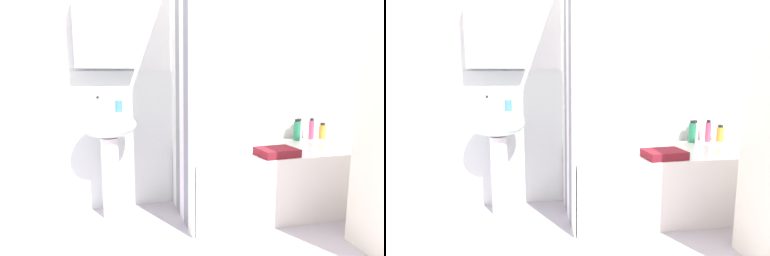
% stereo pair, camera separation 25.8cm
% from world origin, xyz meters
% --- Properties ---
extents(wall_back_tiled, '(3.60, 0.18, 2.40)m').
position_xyz_m(wall_back_tiled, '(-0.06, 1.26, 1.14)').
color(wall_back_tiled, silver).
rests_on(wall_back_tiled, ground_plane).
extents(sink, '(0.44, 0.34, 0.87)m').
position_xyz_m(sink, '(-0.98, 1.03, 0.64)').
color(sink, white).
rests_on(sink, ground_plane).
extents(faucet, '(0.03, 0.12, 0.12)m').
position_xyz_m(faucet, '(-0.98, 1.11, 0.93)').
color(faucet, silver).
rests_on(faucet, sink).
extents(soap_dispenser, '(0.05, 0.05, 0.14)m').
position_xyz_m(soap_dispenser, '(-1.06, 1.03, 0.93)').
color(soap_dispenser, white).
rests_on(soap_dispenser, sink).
extents(toothbrush_cup, '(0.06, 0.06, 0.09)m').
position_xyz_m(toothbrush_cup, '(-0.90, 1.10, 0.91)').
color(toothbrush_cup, teal).
rests_on(toothbrush_cup, sink).
extents(bathtub, '(1.56, 0.72, 0.54)m').
position_xyz_m(bathtub, '(0.37, 0.86, 0.27)').
color(bathtub, white).
rests_on(bathtub, ground_plane).
extents(shower_curtain, '(0.01, 0.72, 2.00)m').
position_xyz_m(shower_curtain, '(-0.42, 0.86, 1.00)').
color(shower_curtain, white).
rests_on(shower_curtain, ground_plane).
extents(lotion_bottle, '(0.06, 0.06, 0.16)m').
position_xyz_m(lotion_bottle, '(1.05, 1.12, 0.62)').
color(lotion_bottle, gold).
rests_on(lotion_bottle, bathtub).
extents(body_wash_bottle, '(0.05, 0.05, 0.21)m').
position_xyz_m(body_wash_bottle, '(0.93, 1.13, 0.64)').
color(body_wash_bottle, '#C7436F').
rests_on(body_wash_bottle, bathtub).
extents(shampoo_bottle, '(0.06, 0.06, 0.20)m').
position_xyz_m(shampoo_bottle, '(0.82, 1.17, 0.64)').
color(shampoo_bottle, white).
rests_on(shampoo_bottle, bathtub).
extents(conditioner_bottle, '(0.07, 0.07, 0.21)m').
position_xyz_m(conditioner_bottle, '(0.77, 1.13, 0.64)').
color(conditioner_bottle, '#258158').
rests_on(conditioner_bottle, bathtub).
extents(towel_folded, '(0.32, 0.25, 0.06)m').
position_xyz_m(towel_folded, '(0.28, 0.62, 0.57)').
color(towel_folded, maroon).
rests_on(towel_folded, bathtub).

